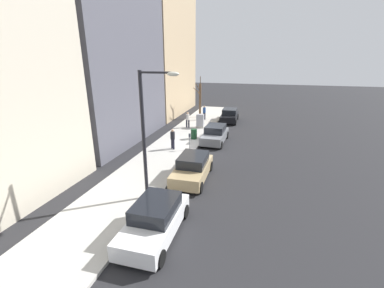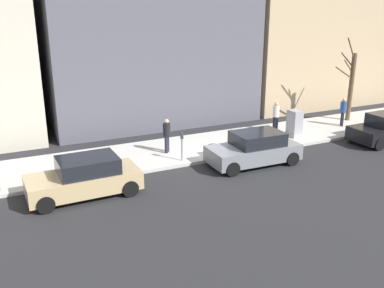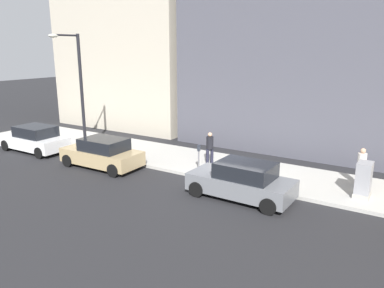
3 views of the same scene
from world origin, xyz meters
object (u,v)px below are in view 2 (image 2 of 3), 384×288
(parked_car_grey, at_px, (254,149))
(parked_car_tan, at_px, (85,178))
(utility_box, at_px, (294,124))
(bare_tree, at_px, (351,85))
(parking_meter, at_px, (182,143))
(pedestrian_near_meter, at_px, (343,110))
(pedestrian_far_corner, at_px, (167,134))
(trash_bin, at_px, (233,140))
(pedestrian_midblock, at_px, (276,115))

(parked_car_grey, xyz_separation_m, parked_car_tan, (-0.04, 7.69, 0.00))
(parked_car_grey, relative_size, parked_car_tan, 1.00)
(parked_car_grey, xyz_separation_m, utility_box, (2.36, -4.14, 0.11))
(utility_box, bearing_deg, bare_tree, -75.73)
(parking_meter, relative_size, pedestrian_near_meter, 0.81)
(parking_meter, distance_m, pedestrian_far_corner, 1.38)
(parked_car_grey, distance_m, utility_box, 4.77)
(utility_box, distance_m, trash_bin, 4.12)
(parking_meter, xyz_separation_m, pedestrian_near_meter, (1.31, -10.97, 0.11))
(parked_car_grey, relative_size, pedestrian_near_meter, 2.55)
(pedestrian_near_meter, height_order, pedestrian_far_corner, same)
(utility_box, relative_size, bare_tree, 0.28)
(parked_car_grey, bearing_deg, trash_bin, -0.25)
(parked_car_grey, height_order, pedestrian_near_meter, pedestrian_near_meter)
(utility_box, bearing_deg, parked_car_grey, 119.72)
(utility_box, height_order, pedestrian_near_meter, pedestrian_near_meter)
(parking_meter, height_order, trash_bin, parking_meter)
(parked_car_grey, bearing_deg, pedestrian_midblock, -45.16)
(pedestrian_far_corner, bearing_deg, pedestrian_midblock, -44.93)
(trash_bin, height_order, pedestrian_midblock, pedestrian_midblock)
(trash_bin, relative_size, pedestrian_far_corner, 0.54)
(utility_box, bearing_deg, pedestrian_far_corner, 85.91)
(bare_tree, relative_size, pedestrian_midblock, 3.04)
(trash_bin, distance_m, pedestrian_far_corner, 3.33)
(bare_tree, height_order, pedestrian_far_corner, bare_tree)
(parked_car_grey, bearing_deg, pedestrian_near_meter, -69.39)
(utility_box, relative_size, pedestrian_near_meter, 0.86)
(bare_tree, distance_m, pedestrian_far_corner, 12.49)
(parking_meter, distance_m, pedestrian_midblock, 7.12)
(parked_car_grey, relative_size, parking_meter, 3.14)
(pedestrian_near_meter, bearing_deg, parked_car_tan, 137.21)
(pedestrian_midblock, bearing_deg, parking_meter, 107.93)
(trash_bin, xyz_separation_m, pedestrian_far_corner, (0.92, 3.16, 0.49))
(parking_meter, relative_size, trash_bin, 1.50)
(parked_car_tan, relative_size, pedestrian_near_meter, 2.55)
(bare_tree, bearing_deg, trash_bin, 100.49)
(bare_tree, height_order, trash_bin, bare_tree)
(pedestrian_far_corner, bearing_deg, parked_car_grey, -94.15)
(utility_box, height_order, pedestrian_midblock, pedestrian_midblock)
(parking_meter, bearing_deg, trash_bin, -81.43)
(parked_car_tan, height_order, parking_meter, parked_car_tan)
(pedestrian_far_corner, bearing_deg, pedestrian_near_meter, -51.65)
(pedestrian_near_meter, bearing_deg, pedestrian_far_corner, 126.59)
(utility_box, distance_m, bare_tree, 5.52)
(pedestrian_midblock, xyz_separation_m, pedestrian_far_corner, (-0.78, 6.96, 0.00))
(parked_car_grey, distance_m, trash_bin, 1.97)
(trash_bin, height_order, pedestrian_far_corner, pedestrian_far_corner)
(bare_tree, bearing_deg, parking_meter, 100.02)
(parked_car_grey, height_order, utility_box, utility_box)
(bare_tree, distance_m, pedestrian_midblock, 5.58)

